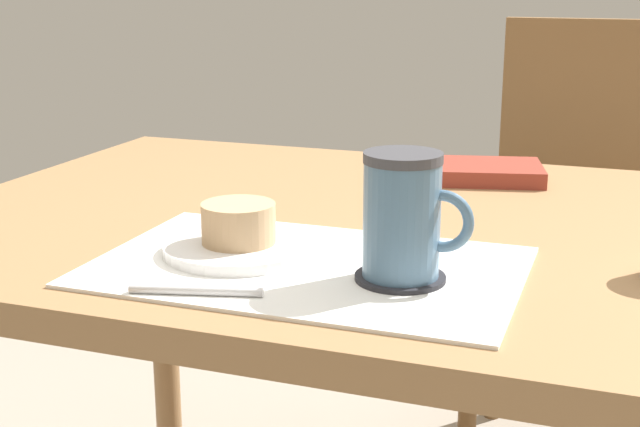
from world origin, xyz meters
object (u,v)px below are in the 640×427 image
object	(u,v)px
wooden_chair	(584,228)
small_book	(481,172)
pastry	(238,223)
coffee_mug	(404,215)
dining_table	(421,277)
pastry_plate	(239,248)

from	to	relation	value
wooden_chair	small_book	xyz separation A→B (m)	(-0.13, -0.50, 0.21)
wooden_chair	pastry	world-z (taller)	wooden_chair
pastry	coffee_mug	xyz separation A→B (m)	(0.19, -0.03, 0.03)
wooden_chair	small_book	world-z (taller)	wooden_chair
wooden_chair	pastry	size ratio (longest dim) A/B	11.26
dining_table	small_book	size ratio (longest dim) A/B	7.06
pastry_plate	coffee_mug	distance (m)	0.20
wooden_chair	pastry	distance (m)	1.05
wooden_chair	small_book	distance (m)	0.56
pastry_plate	small_book	xyz separation A→B (m)	(0.19, 0.46, 0.00)
coffee_mug	small_book	size ratio (longest dim) A/B	0.70
pastry	dining_table	bearing A→B (deg)	51.65
wooden_chair	coffee_mug	size ratio (longest dim) A/B	7.30
wooden_chair	coffee_mug	distance (m)	1.04
wooden_chair	pastry	bearing A→B (deg)	71.57
dining_table	pastry	world-z (taller)	pastry
dining_table	wooden_chair	size ratio (longest dim) A/B	1.39
dining_table	wooden_chair	distance (m)	0.79
wooden_chair	coffee_mug	bearing A→B (deg)	82.52
dining_table	coffee_mug	bearing A→B (deg)	-81.72
small_book	pastry_plate	bearing A→B (deg)	-125.33
dining_table	pastry	xyz separation A→B (m)	(-0.16, -0.20, 0.11)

